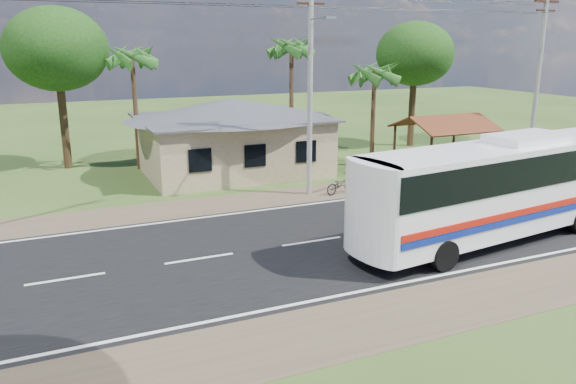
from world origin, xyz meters
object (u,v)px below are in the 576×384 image
person (508,167)px  waiting_shed (445,125)px  coach_bus (504,181)px  motorcycle (340,184)px

person → waiting_shed: bearing=-62.9°
coach_bus → person: 10.67m
waiting_shed → coach_bus: (-5.94, -11.04, -0.39)m
coach_bus → motorcycle: coach_bus is taller
waiting_shed → person: 4.51m
motorcycle → person: size_ratio=1.27×
waiting_shed → person: (1.64, -3.70, -1.99)m
waiting_shed → coach_bus: 12.54m
motorcycle → waiting_shed: bearing=-89.1°
coach_bus → motorcycle: 9.03m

